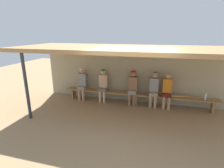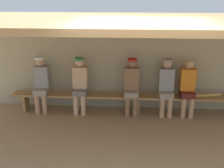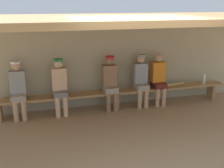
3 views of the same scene
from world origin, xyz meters
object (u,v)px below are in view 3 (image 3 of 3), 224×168
player_in_red (110,80)px  player_rightmost (60,84)px  baseball_bat (172,85)px  water_bottle_clear (204,79)px  bench (116,94)px  player_leftmost (159,77)px  player_shirtless_tan (141,78)px  player_in_blue (18,87)px

player_in_red → player_rightmost: size_ratio=1.00×
baseball_bat → water_bottle_clear: bearing=-12.8°
player_in_red → water_bottle_clear: bearing=-1.1°
bench → player_leftmost: size_ratio=4.49×
player_rightmost → baseball_bat: bearing=-0.1°
player_in_red → water_bottle_clear: size_ratio=5.13×
player_leftmost → baseball_bat: bearing=-0.5°
player_in_red → player_shirtless_tan: size_ratio=1.00×
player_in_red → water_bottle_clear: 2.62m
player_leftmost → player_in_red: bearing=180.0°
player_rightmost → player_shirtless_tan: same height
bench → player_leftmost: 1.19m
player_leftmost → baseball_bat: (0.38, -0.00, -0.24)m
bench → water_bottle_clear: (2.46, -0.05, 0.20)m
player_in_red → player_in_blue: size_ratio=1.00×
player_rightmost → baseball_bat: player_rightmost is taller
bench → player_leftmost: bearing=0.2°
water_bottle_clear → baseball_bat: water_bottle_clear is taller
bench → player_shirtless_tan: player_shirtless_tan is taller
player_in_red → baseball_bat: (1.68, -0.00, -0.25)m
player_shirtless_tan → baseball_bat: (0.87, -0.00, -0.25)m
player_leftmost → water_bottle_clear: 1.32m
player_in_blue → baseball_bat: (3.83, -0.00, -0.25)m
player_rightmost → bench: bearing=-0.1°
player_rightmost → baseball_bat: size_ratio=1.67×
water_bottle_clear → player_leftmost: bearing=177.9°
player_in_blue → player_shirtless_tan: 2.96m
player_in_blue → player_shirtless_tan: size_ratio=1.00×
player_rightmost → player_in_blue: bearing=180.0°
bench → player_shirtless_tan: (0.65, 0.00, 0.36)m
bench → player_shirtless_tan: bearing=0.3°
baseball_bat → player_rightmost: bearing=169.9°
player_in_red → player_leftmost: size_ratio=1.01×
player_in_red → player_leftmost: 1.30m
bench → player_in_blue: player_in_blue is taller
bench → player_in_blue: 2.33m
bench → baseball_bat: (1.52, -0.00, 0.11)m
player_in_red → player_shirtless_tan: bearing=0.0°
player_in_blue → player_leftmost: 3.44m
player_in_blue → player_in_red: bearing=0.0°
player_in_blue → baseball_bat: player_in_blue is taller
player_in_blue → player_rightmost: bearing=0.0°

